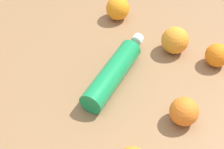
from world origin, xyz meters
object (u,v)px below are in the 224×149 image
object	(u,v)px
orange_0	(118,8)
orange_4	(175,40)
orange_3	(184,112)
water_bottle	(115,70)
orange_2	(217,55)

from	to	relation	value
orange_0	orange_4	world-z (taller)	orange_4
orange_3	water_bottle	bearing A→B (deg)	94.54
water_bottle	orange_2	size ratio (longest dim) A/B	4.33
orange_0	orange_3	world-z (taller)	orange_0
water_bottle	orange_3	xyz separation A→B (m)	(0.02, -0.23, 0.01)
orange_4	orange_2	bearing A→B (deg)	-70.35
orange_0	water_bottle	bearing A→B (deg)	-134.87
orange_0	orange_2	xyz separation A→B (m)	(0.05, -0.37, -0.00)
orange_0	orange_4	size ratio (longest dim) A/B	0.96
water_bottle	orange_3	world-z (taller)	orange_3
orange_2	orange_4	xyz separation A→B (m)	(-0.04, 0.12, 0.01)
orange_0	orange_3	size ratio (longest dim) A/B	1.08
orange_2	orange_4	world-z (taller)	orange_4
orange_2	orange_3	bearing A→B (deg)	-164.39
water_bottle	orange_4	world-z (taller)	orange_4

